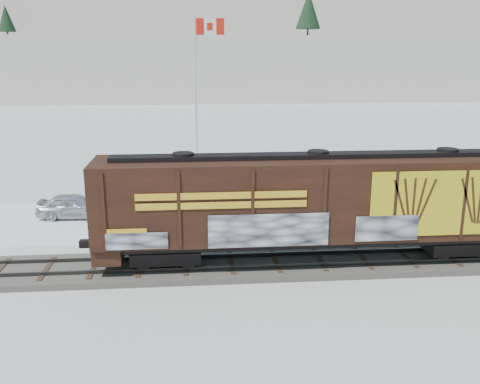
{
  "coord_description": "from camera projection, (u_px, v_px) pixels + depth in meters",
  "views": [
    {
      "loc": [
        -1.51,
        -22.08,
        9.41
      ],
      "look_at": [
        0.64,
        3.0,
        2.72
      ],
      "focal_mm": 40.0,
      "sensor_mm": 36.0,
      "label": 1
    }
  ],
  "objects": [
    {
      "name": "car_silver",
      "position": [
        74.0,
        206.0,
        30.79
      ],
      "size": [
        4.27,
        1.89,
        1.43
      ],
      "primitive_type": "imported",
      "rotation": [
        0.0,
        0.0,
        1.52
      ],
      "color": "#B8BAC0",
      "rests_on": "parking_strip"
    },
    {
      "name": "hopper_railcar",
      "position": [
        316.0,
        201.0,
        23.32
      ],
      "size": [
        19.13,
        3.06,
        4.74
      ],
      "color": "black",
      "rests_on": "rail_track"
    },
    {
      "name": "parking_strip",
      "position": [
        222.0,
        217.0,
        31.02
      ],
      "size": [
        40.0,
        8.0,
        0.03
      ],
      "primitive_type": "cube",
      "color": "white",
      "rests_on": "ground"
    },
    {
      "name": "car_dark",
      "position": [
        266.0,
        210.0,
        30.11
      ],
      "size": [
        4.96,
        3.55,
        1.33
      ],
      "primitive_type": "imported",
      "rotation": [
        0.0,
        0.0,
        1.16
      ],
      "color": "#212329",
      "rests_on": "parking_strip"
    },
    {
      "name": "car_white",
      "position": [
        287.0,
        209.0,
        30.04
      ],
      "size": [
        4.75,
        2.41,
        1.49
      ],
      "primitive_type": "imported",
      "rotation": [
        0.0,
        0.0,
        1.38
      ],
      "color": "white",
      "rests_on": "parking_strip"
    },
    {
      "name": "flagpole",
      "position": [
        198.0,
        132.0,
        34.63
      ],
      "size": [
        2.3,
        0.9,
        11.53
      ],
      "color": "silver",
      "rests_on": "ground"
    },
    {
      "name": "hillside",
      "position": [
        197.0,
        33.0,
        154.72
      ],
      "size": [
        360.0,
        110.0,
        93.0
      ],
      "color": "white",
      "rests_on": "ground"
    },
    {
      "name": "rail_track",
      "position": [
        231.0,
        265.0,
        23.77
      ],
      "size": [
        50.0,
        3.4,
        0.43
      ],
      "color": "#59544C",
      "rests_on": "ground"
    },
    {
      "name": "ground",
      "position": [
        231.0,
        268.0,
        23.81
      ],
      "size": [
        500.0,
        500.0,
        0.0
      ],
      "primitive_type": "plane",
      "color": "white",
      "rests_on": "ground"
    }
  ]
}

